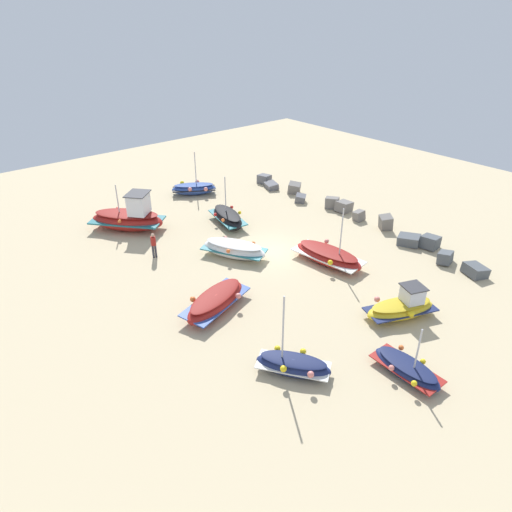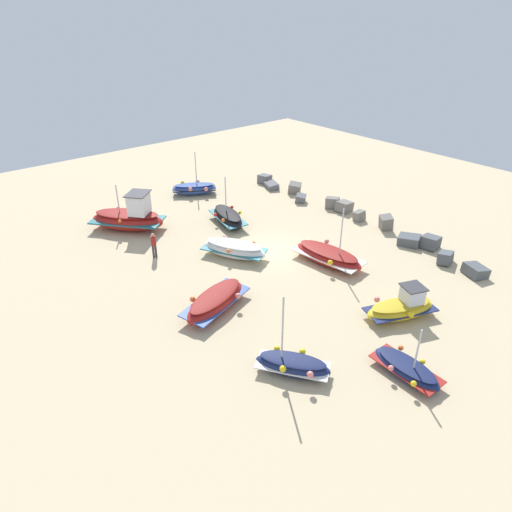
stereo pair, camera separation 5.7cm
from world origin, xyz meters
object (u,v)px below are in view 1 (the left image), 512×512
(fishing_boat_3, at_px, (402,307))
(fishing_boat_4, at_px, (328,256))
(person_walking, at_px, (154,244))
(fishing_boat_1, at_px, (216,301))
(fishing_boat_8, at_px, (407,368))
(fishing_boat_5, at_px, (129,218))
(fishing_boat_7, at_px, (293,365))
(fishing_boat_2, at_px, (234,249))
(fishing_boat_6, at_px, (194,189))
(fishing_boat_0, at_px, (228,217))

(fishing_boat_3, height_order, fishing_boat_4, fishing_boat_4)
(fishing_boat_4, distance_m, person_walking, 10.91)
(fishing_boat_1, bearing_deg, fishing_boat_8, -87.81)
(fishing_boat_5, height_order, fishing_boat_7, fishing_boat_7)
(fishing_boat_7, xyz_separation_m, person_walking, (-13.18, 0.61, 0.53))
(fishing_boat_3, distance_m, fishing_boat_4, 6.34)
(fishing_boat_2, height_order, fishing_boat_6, fishing_boat_6)
(fishing_boat_0, relative_size, fishing_boat_8, 1.27)
(fishing_boat_1, height_order, fishing_boat_5, fishing_boat_5)
(fishing_boat_2, relative_size, fishing_boat_4, 0.92)
(fishing_boat_1, relative_size, person_walking, 2.77)
(fishing_boat_5, xyz_separation_m, person_walking, (4.88, -0.73, 0.08))
(fishing_boat_8, bearing_deg, fishing_boat_3, -50.28)
(fishing_boat_2, distance_m, fishing_boat_3, 10.92)
(fishing_boat_5, relative_size, fishing_boat_7, 1.36)
(fishing_boat_1, bearing_deg, person_walking, 68.87)
(fishing_boat_0, bearing_deg, fishing_boat_6, -179.72)
(fishing_boat_4, xyz_separation_m, fishing_boat_5, (-12.43, -7.13, 0.39))
(fishing_boat_3, bearing_deg, fishing_boat_1, 158.21)
(fishing_boat_0, height_order, fishing_boat_2, fishing_boat_0)
(fishing_boat_5, bearing_deg, fishing_boat_0, 16.95)
(fishing_boat_0, xyz_separation_m, person_walking, (1.09, -6.61, 0.44))
(fishing_boat_2, height_order, fishing_boat_8, fishing_boat_8)
(fishing_boat_0, bearing_deg, fishing_boat_3, 12.56)
(fishing_boat_3, relative_size, person_walking, 2.40)
(fishing_boat_4, relative_size, person_walking, 2.88)
(fishing_boat_2, height_order, person_walking, person_walking)
(fishing_boat_6, distance_m, fishing_boat_8, 24.69)
(fishing_boat_3, xyz_separation_m, fishing_boat_6, (-21.52, 1.52, -0.05))
(fishing_boat_0, height_order, fishing_boat_7, fishing_boat_7)
(fishing_boat_8, bearing_deg, fishing_boat_5, 8.74)
(fishing_boat_3, relative_size, fishing_boat_5, 0.76)
(fishing_boat_0, xyz_separation_m, fishing_boat_3, (14.85, -0.05, 0.02))
(fishing_boat_4, distance_m, fishing_boat_6, 15.32)
(fishing_boat_3, height_order, fishing_boat_8, fishing_boat_8)
(fishing_boat_0, relative_size, fishing_boat_2, 0.94)
(fishing_boat_5, distance_m, fishing_boat_8, 21.43)
(fishing_boat_7, xyz_separation_m, fishing_boat_8, (3.24, 3.67, -0.09))
(fishing_boat_6, xyz_separation_m, fishing_boat_7, (20.94, -8.69, -0.06))
(fishing_boat_2, xyz_separation_m, fishing_boat_7, (10.01, -4.51, -0.10))
(fishing_boat_1, distance_m, fishing_boat_5, 12.08)
(fishing_boat_1, xyz_separation_m, fishing_boat_4, (0.40, 8.23, -0.01))
(fishing_boat_8, relative_size, person_walking, 1.96)
(fishing_boat_8, bearing_deg, fishing_boat_6, -9.24)
(fishing_boat_0, xyz_separation_m, fishing_boat_1, (8.24, -6.98, -0.02))
(fishing_boat_8, xyz_separation_m, person_walking, (-16.42, -3.07, 0.62))
(fishing_boat_2, relative_size, fishing_boat_7, 1.13)
(person_walking, bearing_deg, fishing_boat_2, -110.24)
(fishing_boat_2, xyz_separation_m, person_walking, (-3.17, -3.91, 0.43))
(fishing_boat_5, height_order, person_walking, fishing_boat_5)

